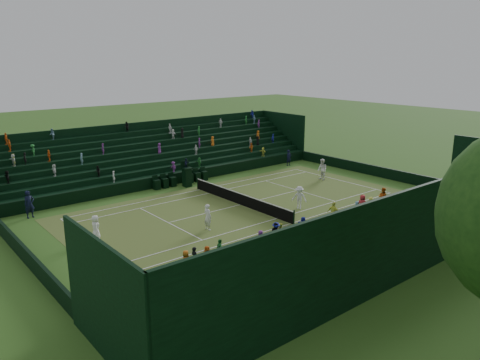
% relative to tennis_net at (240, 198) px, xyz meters
% --- Properties ---
extents(ground, '(160.00, 160.00, 0.00)m').
position_rel_tennis_net_xyz_m(ground, '(0.00, 0.00, -0.53)').
color(ground, '#396620').
rests_on(ground, ground).
extents(court_surface, '(12.97, 26.77, 0.01)m').
position_rel_tennis_net_xyz_m(court_surface, '(0.00, 0.00, -0.52)').
color(court_surface, '#3B6B23').
rests_on(court_surface, ground).
extents(perimeter_wall_north, '(17.17, 0.20, 1.00)m').
position_rel_tennis_net_xyz_m(perimeter_wall_north, '(0.00, 15.88, -0.03)').
color(perimeter_wall_north, black).
rests_on(perimeter_wall_north, ground).
extents(perimeter_wall_south, '(17.17, 0.20, 1.00)m').
position_rel_tennis_net_xyz_m(perimeter_wall_south, '(0.00, -15.88, -0.03)').
color(perimeter_wall_south, black).
rests_on(perimeter_wall_south, ground).
extents(perimeter_wall_east, '(0.20, 31.77, 1.00)m').
position_rel_tennis_net_xyz_m(perimeter_wall_east, '(8.48, 0.00, -0.03)').
color(perimeter_wall_east, black).
rests_on(perimeter_wall_east, ground).
extents(perimeter_wall_west, '(0.20, 31.77, 1.00)m').
position_rel_tennis_net_xyz_m(perimeter_wall_west, '(-8.48, 0.00, -0.03)').
color(perimeter_wall_west, black).
rests_on(perimeter_wall_west, ground).
extents(north_grandstand, '(6.60, 32.00, 4.90)m').
position_rel_tennis_net_xyz_m(north_grandstand, '(12.66, 0.00, 1.02)').
color(north_grandstand, black).
rests_on(north_grandstand, ground).
extents(south_grandstand, '(6.60, 32.00, 4.90)m').
position_rel_tennis_net_xyz_m(south_grandstand, '(-12.66, 0.00, 1.02)').
color(south_grandstand, black).
rests_on(south_grandstand, ground).
extents(tennis_net, '(11.67, 0.10, 1.06)m').
position_rel_tennis_net_xyz_m(tennis_net, '(0.00, 0.00, 0.00)').
color(tennis_net, black).
rests_on(tennis_net, ground).
extents(umpire_chair, '(0.81, 0.81, 2.54)m').
position_rel_tennis_net_xyz_m(umpire_chair, '(-7.13, -0.22, 0.56)').
color(umpire_chair, black).
rests_on(umpire_chair, ground).
extents(courtside_chairs, '(0.56, 5.53, 1.21)m').
position_rel_tennis_net_xyz_m(courtside_chairs, '(-8.00, -0.28, -0.07)').
color(courtside_chairs, black).
rests_on(courtside_chairs, ground).
extents(player_near_west, '(0.87, 0.67, 1.57)m').
position_rel_tennis_net_xyz_m(player_near_west, '(-0.29, -11.42, 0.26)').
color(player_near_west, white).
rests_on(player_near_west, ground).
extents(player_near_east, '(0.68, 0.47, 1.78)m').
position_rel_tennis_net_xyz_m(player_near_east, '(2.81, -5.05, 0.36)').
color(player_near_east, white).
rests_on(player_near_east, ground).
extents(player_far_west, '(1.14, 1.00, 1.98)m').
position_rel_tennis_net_xyz_m(player_far_west, '(-1.10, 10.75, 0.47)').
color(player_far_west, white).
rests_on(player_far_west, ground).
extents(player_far_east, '(1.30, 1.15, 1.74)m').
position_rel_tennis_net_xyz_m(player_far_east, '(3.50, 2.90, 0.35)').
color(player_far_east, white).
rests_on(player_far_east, ground).
extents(line_judge_north, '(0.44, 0.64, 1.68)m').
position_rel_tennis_net_xyz_m(line_judge_north, '(-7.33, 12.63, 0.31)').
color(line_judge_north, black).
rests_on(line_judge_north, ground).
extents(line_judge_south, '(0.60, 0.80, 1.99)m').
position_rel_tennis_net_xyz_m(line_judge_south, '(-7.16, -13.42, 0.47)').
color(line_judge_south, black).
rests_on(line_judge_south, ground).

